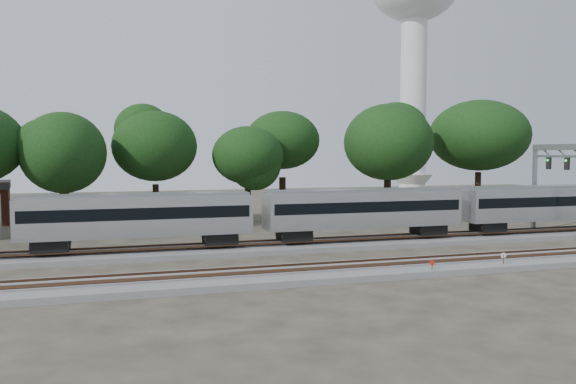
% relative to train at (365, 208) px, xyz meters
% --- Properties ---
extents(ground, '(160.00, 160.00, 0.00)m').
position_rel_train_xyz_m(ground, '(-7.15, -6.00, -3.12)').
color(ground, '#383328').
rests_on(ground, ground).
extents(track_far, '(160.00, 5.00, 0.73)m').
position_rel_train_xyz_m(track_far, '(-7.15, 0.00, -2.91)').
color(track_far, slate).
rests_on(track_far, ground).
extents(track_near, '(160.00, 5.00, 0.73)m').
position_rel_train_xyz_m(track_near, '(-7.15, -10.00, -2.91)').
color(track_near, slate).
rests_on(track_near, ground).
extents(train, '(87.20, 3.00, 4.43)m').
position_rel_train_xyz_m(train, '(0.00, 0.00, 0.00)').
color(train, '#B8BBC0').
rests_on(train, ground).
extents(switch_stand_red, '(0.31, 0.11, 1.00)m').
position_rel_train_xyz_m(switch_stand_red, '(-0.86, -12.02, -2.48)').
color(switch_stand_red, '#512D19').
rests_on(switch_stand_red, ground).
extents(switch_stand_white, '(0.36, 0.13, 1.14)m').
position_rel_train_xyz_m(switch_stand_white, '(4.64, -11.69, -2.39)').
color(switch_stand_white, '#512D19').
rests_on(switch_stand_white, ground).
extents(switch_lever, '(0.54, 0.37, 0.30)m').
position_rel_train_xyz_m(switch_lever, '(0.71, -11.91, -2.97)').
color(switch_lever, '#512D19').
rests_on(switch_lever, ground).
extents(water_tower, '(14.94, 14.94, 41.36)m').
position_rel_train_xyz_m(water_tower, '(26.21, 39.72, 27.53)').
color(water_tower, silver).
rests_on(water_tower, ground).
extents(signal_gantry, '(0.59, 7.00, 8.51)m').
position_rel_train_xyz_m(signal_gantry, '(19.55, 0.00, 3.09)').
color(signal_gantry, gray).
rests_on(signal_gantry, ground).
extents(tree_2, '(7.84, 7.84, 11.05)m').
position_rel_train_xyz_m(tree_2, '(-24.49, 12.35, 4.57)').
color(tree_2, black).
rests_on(tree_2, ground).
extents(tree_3, '(8.51, 8.51, 12.00)m').
position_rel_train_xyz_m(tree_3, '(-16.13, 15.59, 5.24)').
color(tree_3, black).
rests_on(tree_3, ground).
extents(tree_4, '(7.56, 7.56, 10.66)m').
position_rel_train_xyz_m(tree_4, '(-6.78, 14.68, 4.31)').
color(tree_4, black).
rests_on(tree_4, ground).
extents(tree_5, '(9.27, 9.27, 13.07)m').
position_rel_train_xyz_m(tree_5, '(-1.85, 18.73, 5.99)').
color(tree_5, black).
rests_on(tree_5, ground).
extents(tree_6, '(9.03, 9.03, 12.73)m').
position_rel_train_xyz_m(tree_6, '(9.36, 14.78, 5.75)').
color(tree_6, black).
rests_on(tree_6, ground).
extents(tree_7, '(10.00, 10.00, 14.10)m').
position_rel_train_xyz_m(tree_7, '(23.14, 17.53, 6.71)').
color(tree_7, black).
rests_on(tree_7, ground).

